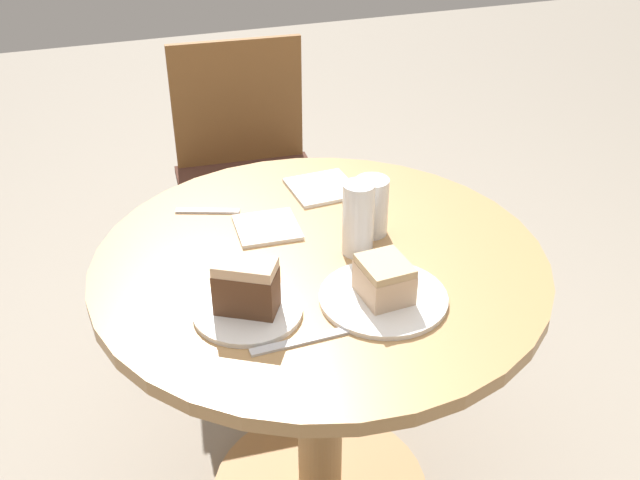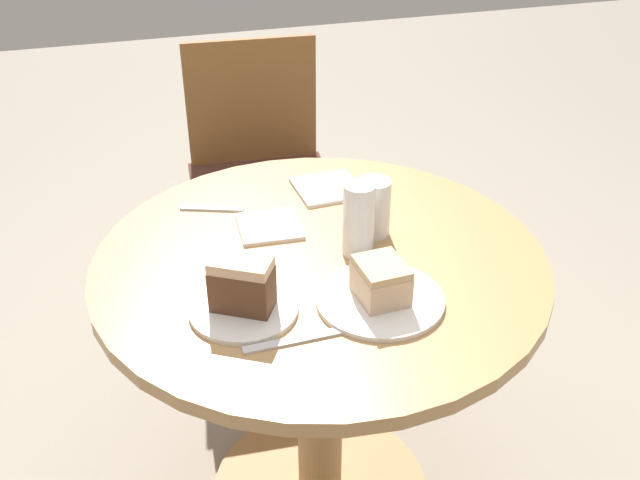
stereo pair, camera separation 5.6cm
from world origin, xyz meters
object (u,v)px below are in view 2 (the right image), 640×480
Objects in this scene: glass_lemonade at (373,210)px; glass_water at (358,222)px; cake_slice_near at (242,284)px; cake_slice_far at (381,281)px; chair at (261,178)px; plate_far at (380,299)px; plate_near at (244,309)px.

glass_water is at bearing -131.35° from glass_lemonade.
glass_lemonade is (0.32, 0.19, -0.00)m from cake_slice_near.
cake_slice_near is 0.25m from cake_slice_far.
chair is 0.92m from glass_water.
chair reaches higher than plate_far.
glass_lemonade is at bearing 73.71° from plate_far.
plate_far is at bearing -106.29° from glass_lemonade.
glass_lemonade reaches higher than plate_near.
plate_far is at bearing -9.37° from cake_slice_near.
glass_lemonade is (0.07, 0.23, 0.01)m from cake_slice_far.
glass_water reaches higher than cake_slice_far.
glass_lemonade is 0.81× the size of glass_water.
plate_far is at bearing -9.37° from plate_near.
plate_near is at bearing 170.63° from cake_slice_far.
chair is at bearing 95.61° from glass_lemonade.
plate_far is (0.25, -0.04, 0.00)m from plate_near.
plate_near is 1.28× the size of glass_water.
cake_slice_near is at bearing 170.63° from cake_slice_far.
plate_near is at bearing 170.63° from plate_far.
glass_water is at bearing 85.39° from plate_far.
cake_slice_near is at bearing 170.63° from plate_far.
glass_water is (0.01, 0.17, 0.02)m from cake_slice_far.
cake_slice_near is 1.00× the size of glass_lemonade.
glass_water is at bearing -84.54° from chair.
glass_water is (-0.05, -0.06, 0.01)m from glass_lemonade.
chair is at bearing 76.45° from plate_near.
chair is at bearing 91.62° from glass_water.
cake_slice_near is (-0.24, -0.99, 0.31)m from chair.
chair is at bearing 90.59° from cake_slice_far.
plate_near is at bearing -153.71° from glass_water.
plate_near is 1.58× the size of glass_lemonade.
cake_slice_far is (0.25, -0.04, -0.01)m from cake_slice_near.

